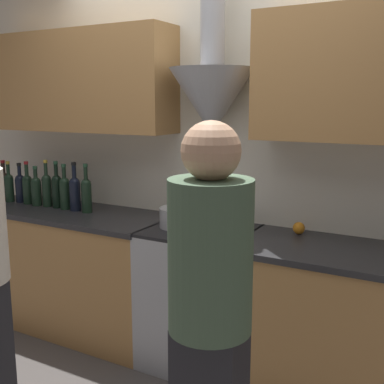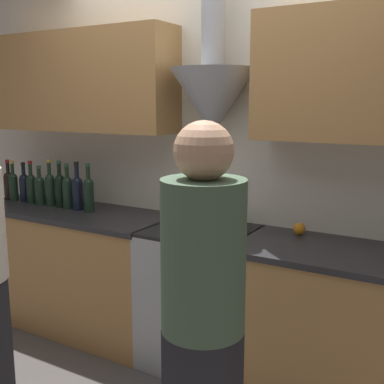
{
  "view_description": "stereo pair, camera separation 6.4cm",
  "coord_description": "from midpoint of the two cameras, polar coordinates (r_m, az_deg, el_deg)",
  "views": [
    {
      "loc": [
        1.36,
        -2.21,
        1.66
      ],
      "look_at": [
        0.0,
        0.23,
        1.14
      ],
      "focal_mm": 45.0,
      "sensor_mm": 36.0,
      "label": 1
    },
    {
      "loc": [
        1.41,
        -2.18,
        1.66
      ],
      "look_at": [
        0.0,
        0.23,
        1.14
      ],
      "focal_mm": 45.0,
      "sensor_mm": 36.0,
      "label": 2
    }
  ],
  "objects": [
    {
      "name": "wall_back",
      "position": [
        3.15,
        1.71,
        7.31
      ],
      "size": [
        8.4,
        0.53,
        2.6
      ],
      "color": "silver",
      "rests_on": "ground_plane"
    },
    {
      "name": "counter_left",
      "position": [
        3.74,
        -14.66,
        -8.7
      ],
      "size": [
        1.58,
        0.62,
        0.89
      ],
      "color": "#B27F47",
      "rests_on": "ground_plane"
    },
    {
      "name": "counter_right",
      "position": [
        2.84,
        17.59,
        -15.27
      ],
      "size": [
        1.26,
        0.62,
        0.89
      ],
      "color": "#B27F47",
      "rests_on": "ground_plane"
    },
    {
      "name": "stove_range",
      "position": [
        3.13,
        0.33,
        -12.2
      ],
      "size": [
        0.63,
        0.6,
        0.89
      ],
      "color": "#A8AAAF",
      "rests_on": "ground_plane"
    },
    {
      "name": "wine_bottle_0",
      "position": [
        4.12,
        -21.77,
        0.86
      ],
      "size": [
        0.08,
        0.08,
        0.32
      ],
      "color": "black",
      "rests_on": "counter_left"
    },
    {
      "name": "wine_bottle_1",
      "position": [
        4.04,
        -21.28,
        0.7
      ],
      "size": [
        0.07,
        0.07,
        0.32
      ],
      "color": "black",
      "rests_on": "counter_left"
    },
    {
      "name": "wine_bottle_2",
      "position": [
        3.99,
        -20.11,
        0.62
      ],
      "size": [
        0.08,
        0.08,
        0.31
      ],
      "color": "black",
      "rests_on": "counter_left"
    },
    {
      "name": "wine_bottle_3",
      "position": [
        3.91,
        -19.36,
        0.54
      ],
      "size": [
        0.08,
        0.08,
        0.33
      ],
      "color": "black",
      "rests_on": "counter_left"
    },
    {
      "name": "wine_bottle_4",
      "position": [
        3.82,
        -18.43,
        0.29
      ],
      "size": [
        0.08,
        0.08,
        0.3
      ],
      "color": "black",
      "rests_on": "counter_left"
    },
    {
      "name": "wine_bottle_5",
      "position": [
        3.76,
        -17.3,
        0.44
      ],
      "size": [
        0.07,
        0.07,
        0.35
      ],
      "color": "black",
      "rests_on": "counter_left"
    },
    {
      "name": "wine_bottle_6",
      "position": [
        3.7,
        -16.2,
        0.33
      ],
      "size": [
        0.07,
        0.07,
        0.35
      ],
      "color": "black",
      "rests_on": "counter_left"
    },
    {
      "name": "wine_bottle_7",
      "position": [
        3.63,
        -15.33,
        0.11
      ],
      "size": [
        0.08,
        0.08,
        0.33
      ],
      "color": "black",
      "rests_on": "counter_left"
    },
    {
      "name": "wine_bottle_8",
      "position": [
        3.56,
        -14.21,
        0.04
      ],
      "size": [
        0.08,
        0.08,
        0.35
      ],
      "color": "black",
      "rests_on": "counter_left"
    },
    {
      "name": "wine_bottle_9",
      "position": [
        3.48,
        -12.92,
        -0.15
      ],
      "size": [
        0.07,
        0.07,
        0.35
      ],
      "color": "black",
      "rests_on": "counter_left"
    },
    {
      "name": "stock_pot",
      "position": [
        3.02,
        -2.18,
        -3.02
      ],
      "size": [
        0.24,
        0.24,
        0.12
      ],
      "color": "#A8AAAF",
      "rests_on": "stove_range"
    },
    {
      "name": "mixing_bowl",
      "position": [
        2.95,
        3.17,
        -3.95
      ],
      "size": [
        0.26,
        0.26,
        0.06
      ],
      "color": "#A8AAAF",
      "rests_on": "stove_range"
    },
    {
      "name": "orange_fruit",
      "position": [
        2.93,
        11.94,
        -4.21
      ],
      "size": [
        0.07,
        0.07,
        0.07
      ],
      "color": "orange",
      "rests_on": "counter_right"
    },
    {
      "name": "person_foreground_right",
      "position": [
        1.84,
        1.11,
        -14.05
      ],
      "size": [
        0.31,
        0.31,
        1.6
      ],
      "color": "#28282D",
      "rests_on": "ground_plane"
    }
  ]
}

